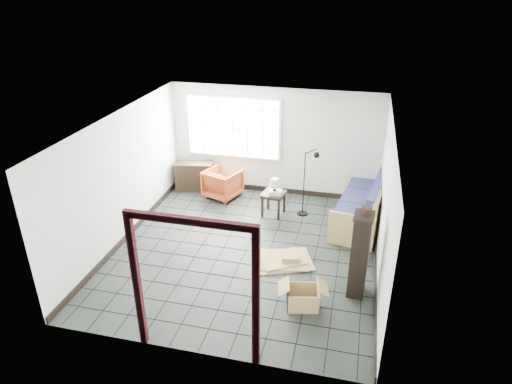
% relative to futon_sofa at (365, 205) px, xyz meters
% --- Properties ---
extents(ground, '(5.50, 5.50, 0.00)m').
position_rel_futon_sofa_xyz_m(ground, '(-2.22, -1.75, -0.38)').
color(ground, black).
rests_on(ground, ground).
extents(room_shell, '(5.02, 5.52, 2.61)m').
position_rel_futon_sofa_xyz_m(room_shell, '(-2.22, -1.72, 1.30)').
color(room_shell, silver).
rests_on(room_shell, ground).
extents(window_panel, '(2.32, 0.08, 1.52)m').
position_rel_futon_sofa_xyz_m(window_panel, '(-3.22, 0.95, 1.22)').
color(window_panel, silver).
rests_on(window_panel, ground).
extents(doorway_trim, '(1.80, 0.08, 2.20)m').
position_rel_futon_sofa_xyz_m(doorway_trim, '(-2.22, -4.45, 1.00)').
color(doorway_trim, black).
rests_on(doorway_trim, ground).
extents(futon_sofa, '(1.27, 2.50, 1.06)m').
position_rel_futon_sofa_xyz_m(futon_sofa, '(0.00, 0.00, 0.00)').
color(futon_sofa, '#9C8046').
rests_on(futon_sofa, ground).
extents(armchair, '(0.95, 0.92, 0.77)m').
position_rel_futon_sofa_xyz_m(armchair, '(-3.36, 0.44, 0.00)').
color(armchair, brown).
rests_on(armchair, ground).
extents(side_table, '(0.55, 0.55, 0.53)m').
position_rel_futon_sofa_xyz_m(side_table, '(-2.00, -0.16, 0.05)').
color(side_table, black).
rests_on(side_table, ground).
extents(table_lamp, '(0.29, 0.29, 0.38)m').
position_rel_futon_sofa_xyz_m(table_lamp, '(-1.97, -0.22, 0.41)').
color(table_lamp, black).
rests_on(table_lamp, side_table).
extents(projector, '(0.29, 0.23, 0.10)m').
position_rel_futon_sofa_xyz_m(projector, '(-1.95, -0.22, 0.19)').
color(projector, silver).
rests_on(projector, side_table).
extents(floor_lamp, '(0.46, 0.29, 1.59)m').
position_rel_futon_sofa_xyz_m(floor_lamp, '(-1.24, -0.02, 0.47)').
color(floor_lamp, black).
rests_on(floor_lamp, ground).
extents(console_shelf, '(0.98, 0.54, 0.72)m').
position_rel_futon_sofa_xyz_m(console_shelf, '(-4.17, 0.65, -0.02)').
color(console_shelf, black).
rests_on(console_shelf, ground).
extents(tall_shelf, '(0.35, 0.43, 1.51)m').
position_rel_futon_sofa_xyz_m(tall_shelf, '(-0.07, -2.58, 0.39)').
color(tall_shelf, black).
rests_on(tall_shelf, ground).
extents(pot, '(0.20, 0.20, 0.12)m').
position_rel_futon_sofa_xyz_m(pot, '(-0.05, -2.55, 1.19)').
color(pot, black).
rests_on(pot, tall_shelf).
extents(open_box, '(0.87, 0.55, 0.46)m').
position_rel_futon_sofa_xyz_m(open_box, '(-0.91, -3.13, -0.22)').
color(open_box, '#A4804F').
rests_on(open_box, ground).
extents(cardboard_pile, '(1.31, 1.13, 0.16)m').
position_rel_futon_sofa_xyz_m(cardboard_pile, '(-1.44, -1.95, -0.34)').
color(cardboard_pile, '#A4804F').
rests_on(cardboard_pile, ground).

